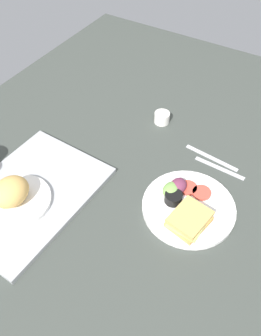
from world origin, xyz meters
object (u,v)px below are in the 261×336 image
serving_tray (29,194)px  espresso_cup (162,118)px  bread_plate_near (14,195)px  knife (212,158)px  plate_with_salad (186,207)px  fork (220,168)px

serving_tray → espresso_cup: 54.58cm
espresso_cup → bread_plate_near: bearing=161.3°
bread_plate_near → knife: bearing=-41.1°
serving_tray → plate_with_salad: bearing=-65.2°
serving_tray → bread_plate_near: 6.11cm
plate_with_salad → knife: (23.67, 1.58, -1.51)cm
fork → plate_with_salad: bearing=85.6°
bread_plate_near → plate_with_salad: size_ratio=0.71×
bread_plate_near → fork: size_ratio=1.13×
bread_plate_near → plate_with_salad: bread_plate_near is taller
knife → espresso_cup: bearing=-13.0°
espresso_cup → knife: 24.31cm
espresso_cup → fork: espresso_cup is taller
plate_with_salad → fork: size_ratio=1.61×
espresso_cup → knife: (-7.87, -22.94, -1.75)cm
espresso_cup → fork: size_ratio=0.33×
plate_with_salad → fork: bearing=-6.7°
espresso_cup → knife: bearing=-108.9°
serving_tray → plate_with_salad: (19.82, -42.96, 0.96)cm
serving_tray → knife: size_ratio=2.37×
fork → knife: same height
bread_plate_near → espresso_cup: size_ratio=3.44×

